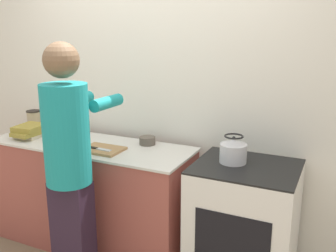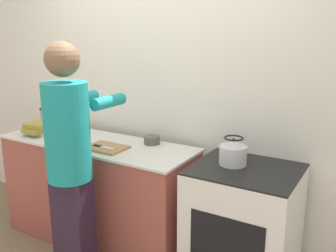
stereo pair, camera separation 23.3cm
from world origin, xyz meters
name	(u,v)px [view 1 (the left image)]	position (x,y,z in m)	size (l,w,h in m)	color
wall_back	(154,91)	(0.00, 0.68, 1.30)	(8.00, 0.05, 2.60)	silver
counter	(92,195)	(-0.39, 0.28, 0.45)	(1.71, 0.58, 0.90)	#9E4C42
oven	(243,227)	(0.89, 0.31, 0.46)	(0.69, 0.61, 0.91)	silver
person	(69,160)	(-0.18, -0.21, 0.96)	(0.34, 0.58, 1.73)	#291A2B
cutting_board	(102,149)	(-0.19, 0.18, 0.91)	(0.31, 0.23, 0.02)	#A87A4C
knife	(99,149)	(-0.20, 0.15, 0.92)	(0.20, 0.04, 0.01)	silver
kettle	(233,151)	(0.79, 0.33, 0.99)	(0.19, 0.19, 0.19)	silver
bowl_prep	(147,141)	(0.04, 0.47, 0.93)	(0.13, 0.13, 0.06)	brown
canister_jar	(34,120)	(-1.13, 0.43, 0.99)	(0.12, 0.12, 0.18)	tan
book_stack	(30,131)	(-0.97, 0.22, 0.96)	(0.23, 0.29, 0.10)	beige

